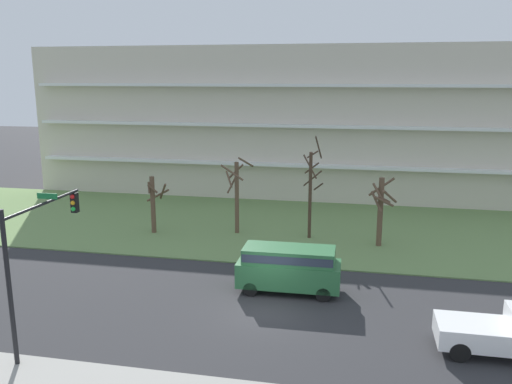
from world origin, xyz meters
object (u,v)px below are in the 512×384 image
object	(u,v)px
traffic_signal_mast	(36,246)
tree_center	(311,190)
tree_far_left	(154,202)
tree_left	(237,193)
van_green_near_left	(289,266)
tree_right	(381,208)

from	to	relation	value
traffic_signal_mast	tree_center	bearing A→B (deg)	60.58
tree_far_left	tree_center	size ratio (longest dim) A/B	0.58
tree_center	traffic_signal_mast	distance (m)	18.98
tree_left	traffic_signal_mast	bearing A→B (deg)	-104.15
van_green_near_left	tree_far_left	bearing A→B (deg)	-38.91
tree_far_left	van_green_near_left	bearing A→B (deg)	-38.11
tree_far_left	tree_right	world-z (taller)	tree_right
tree_far_left	tree_left	xyz separation A→B (m)	(5.67, 0.96, 0.74)
tree_left	tree_right	size ratio (longest dim) A/B	1.23
tree_center	van_green_near_left	bearing A→B (deg)	-91.19
tree_left	traffic_signal_mast	world-z (taller)	traffic_signal_mast
tree_center	van_green_near_left	size ratio (longest dim) A/B	1.35
van_green_near_left	tree_left	bearing A→B (deg)	-62.80
tree_center	tree_right	size ratio (longest dim) A/B	1.55
tree_far_left	tree_center	xyz separation A→B (m)	(10.80, 0.87, 1.19)
tree_far_left	tree_center	world-z (taller)	tree_center
tree_far_left	van_green_near_left	world-z (taller)	tree_far_left
tree_left	tree_right	distance (m)	9.73
tree_center	tree_left	bearing A→B (deg)	178.97
tree_far_left	tree_right	size ratio (longest dim) A/B	0.89
tree_left	tree_right	world-z (taller)	tree_left
tree_far_left	tree_right	xyz separation A→B (m)	(15.35, -0.01, 0.37)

